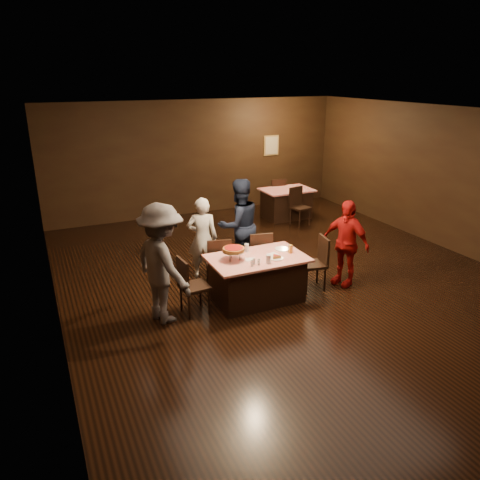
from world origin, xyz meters
name	(u,v)px	position (x,y,z in m)	size (l,w,h in m)	color
room	(295,167)	(0.00, 0.01, 2.14)	(10.00, 10.04, 3.02)	black
main_table	(257,279)	(-0.89, -0.38, 0.39)	(1.60, 1.00, 0.77)	red
back_table	(286,203)	(1.94, 3.57, 0.39)	(1.30, 0.90, 0.77)	red
chair_far_left	(218,262)	(-1.29, 0.37, 0.47)	(0.42, 0.42, 0.95)	black
chair_far_right	(258,255)	(-0.49, 0.37, 0.47)	(0.42, 0.42, 0.95)	black
chair_end_left	(194,285)	(-1.99, -0.38, 0.47)	(0.42, 0.42, 0.95)	black
chair_end_right	(313,263)	(0.21, -0.38, 0.47)	(0.42, 0.42, 0.95)	black
chair_back_near	(300,207)	(1.94, 2.87, 0.47)	(0.42, 0.42, 0.95)	black
chair_back_far	(276,195)	(1.94, 4.17, 0.47)	(0.42, 0.42, 0.95)	black
diner_white_jacket	(202,238)	(-1.39, 0.87, 0.77)	(0.56, 0.37, 1.54)	silver
diner_navy_hoodie	(239,225)	(-0.62, 0.94, 0.90)	(0.87, 0.68, 1.80)	black
diner_grey_knit	(162,264)	(-2.49, -0.39, 0.93)	(1.21, 0.69, 1.87)	#59585E
diner_red_shirt	(345,243)	(0.83, -0.45, 0.78)	(0.92, 0.38, 1.57)	#A6100F
pizza_stand	(234,250)	(-1.29, -0.33, 0.95)	(0.38, 0.38, 0.22)	black
plate_with_slice	(276,257)	(-0.64, -0.56, 0.80)	(0.25, 0.25, 0.06)	white
plate_empty	(282,249)	(-0.34, -0.23, 0.78)	(0.25, 0.25, 0.01)	white
glass_front_left	(268,259)	(-0.84, -0.68, 0.84)	(0.08, 0.08, 0.14)	silver
glass_amber	(290,249)	(-0.29, -0.43, 0.84)	(0.08, 0.08, 0.14)	#BF7F26
glass_back	(247,248)	(-0.94, -0.08, 0.84)	(0.08, 0.08, 0.14)	silver
condiments	(255,262)	(-1.07, -0.67, 0.82)	(0.17, 0.10, 0.09)	silver
napkin_center	(273,254)	(-0.59, -0.38, 0.77)	(0.16, 0.16, 0.01)	white
napkin_left	(250,260)	(-1.04, -0.43, 0.77)	(0.16, 0.16, 0.01)	white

